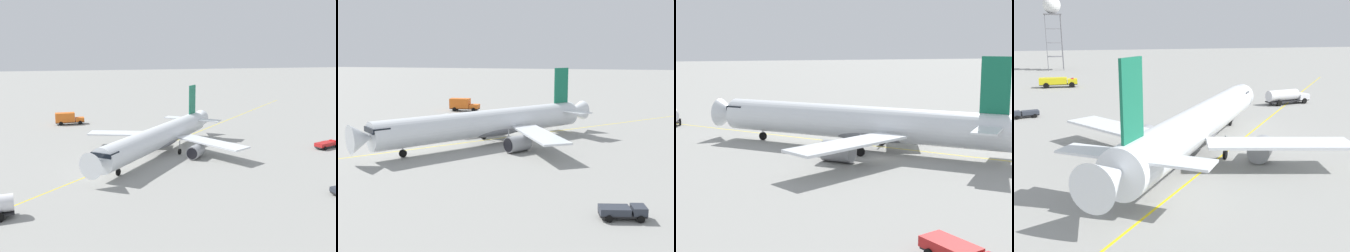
% 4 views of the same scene
% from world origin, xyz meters
% --- Properties ---
extents(ground_plane, '(600.00, 600.00, 0.00)m').
position_xyz_m(ground_plane, '(0.00, 0.00, 0.00)').
color(ground_plane, gray).
extents(airliner_main, '(31.43, 35.91, 11.79)m').
position_xyz_m(airliner_main, '(-5.59, -1.04, 3.22)').
color(airliner_main, silver).
rests_on(airliner_main, ground_plane).
extents(taxiway_centreline, '(128.13, 132.20, 0.01)m').
position_xyz_m(taxiway_centreline, '(-7.38, 1.16, 0.00)').
color(taxiway_centreline, yellow).
rests_on(taxiway_centreline, ground_plane).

